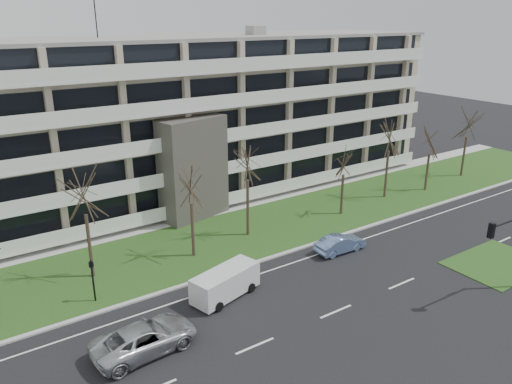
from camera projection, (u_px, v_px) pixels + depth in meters
ground at (336, 312)px, 30.57m from camera, size 160.00×160.00×0.00m
grass_verge at (227, 237)px, 40.69m from camera, size 90.00×10.00×0.06m
curb at (262, 260)px, 36.79m from camera, size 90.00×0.35×0.12m
sidewalk at (195, 216)px, 44.97m from camera, size 90.00×2.00×0.08m
grass_median at (497, 263)px, 36.41m from camera, size 7.00×5.00×0.06m
lane_edge_line at (274, 269)px, 35.64m from camera, size 90.00×0.12×0.01m
apartment_building at (159, 120)px, 47.74m from camera, size 60.50×15.10×18.75m
silver_pickup at (145, 338)px, 26.75m from camera, size 5.92×3.05×1.60m
blue_sedan at (340, 244)px, 38.07m from camera, size 4.14×1.56×1.35m
white_van at (226, 281)px, 31.91m from camera, size 5.06×2.93×1.85m
pedestrian_signal at (92, 275)px, 31.04m from camera, size 0.30×0.26×2.92m
tree_2 at (83, 189)px, 32.48m from camera, size 4.16×4.16×8.32m
tree_3 at (190, 182)px, 35.64m from camera, size 3.80×3.80×7.61m
tree_4 at (247, 157)px, 38.96m from camera, size 4.28×4.28×8.55m
tree_5 at (344, 159)px, 43.79m from camera, size 3.35×3.35×6.69m
tree_6 at (390, 132)px, 47.45m from camera, size 4.26×4.26×8.52m
tree_7 at (431, 140)px, 49.92m from camera, size 3.41×3.41×6.82m
tree_8 at (469, 121)px, 54.17m from camera, size 4.04×4.04×8.08m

